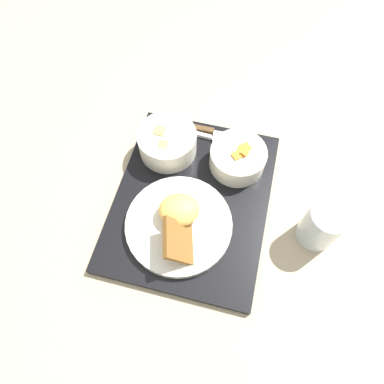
{
  "coord_description": "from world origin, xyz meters",
  "views": [
    {
      "loc": [
        0.31,
        0.07,
        0.68
      ],
      "look_at": [
        0.0,
        0.0,
        0.05
      ],
      "focal_mm": 32.0,
      "sensor_mm": 36.0,
      "label": 1
    }
  ],
  "objects_px": {
    "bowl_salad": "(238,157)",
    "glass_water": "(321,226)",
    "plate_main": "(179,222)",
    "bowl_soup": "(167,141)",
    "knife": "(210,131)",
    "spoon": "(214,138)"
  },
  "relations": [
    {
      "from": "bowl_soup",
      "to": "glass_water",
      "type": "height_order",
      "value": "glass_water"
    },
    {
      "from": "bowl_soup",
      "to": "glass_water",
      "type": "bearing_deg",
      "value": 69.26
    },
    {
      "from": "plate_main",
      "to": "knife",
      "type": "bearing_deg",
      "value": 175.9
    },
    {
      "from": "bowl_salad",
      "to": "glass_water",
      "type": "xyz_separation_m",
      "value": [
        0.13,
        0.18,
        0.0
      ]
    },
    {
      "from": "bowl_salad",
      "to": "knife",
      "type": "bearing_deg",
      "value": -134.64
    },
    {
      "from": "knife",
      "to": "glass_water",
      "type": "bearing_deg",
      "value": -36.4
    },
    {
      "from": "knife",
      "to": "spoon",
      "type": "distance_m",
      "value": 0.02
    },
    {
      "from": "bowl_soup",
      "to": "glass_water",
      "type": "xyz_separation_m",
      "value": [
        0.13,
        0.34,
        -0.0
      ]
    },
    {
      "from": "bowl_salad",
      "to": "glass_water",
      "type": "distance_m",
      "value": 0.22
    },
    {
      "from": "bowl_salad",
      "to": "plate_main",
      "type": "bearing_deg",
      "value": -28.17
    },
    {
      "from": "knife",
      "to": "bowl_salad",
      "type": "bearing_deg",
      "value": -43.41
    },
    {
      "from": "bowl_salad",
      "to": "plate_main",
      "type": "height_order",
      "value": "plate_main"
    },
    {
      "from": "spoon",
      "to": "glass_water",
      "type": "relative_size",
      "value": 1.29
    },
    {
      "from": "plate_main",
      "to": "bowl_soup",
      "type": "bearing_deg",
      "value": -158.92
    },
    {
      "from": "plate_main",
      "to": "glass_water",
      "type": "height_order",
      "value": "glass_water"
    },
    {
      "from": "plate_main",
      "to": "glass_water",
      "type": "relative_size",
      "value": 2.05
    },
    {
      "from": "bowl_salad",
      "to": "glass_water",
      "type": "relative_size",
      "value": 1.16
    },
    {
      "from": "plate_main",
      "to": "bowl_salad",
      "type": "bearing_deg",
      "value": 151.83
    },
    {
      "from": "bowl_salad",
      "to": "knife",
      "type": "relative_size",
      "value": 0.68
    },
    {
      "from": "bowl_salad",
      "to": "bowl_soup",
      "type": "xyz_separation_m",
      "value": [
        -0.0,
        -0.16,
        0.0
      ]
    },
    {
      "from": "bowl_salad",
      "to": "knife",
      "type": "xyz_separation_m",
      "value": [
        -0.07,
        -0.07,
        -0.03
      ]
    },
    {
      "from": "glass_water",
      "to": "bowl_salad",
      "type": "bearing_deg",
      "value": -124.35
    }
  ]
}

